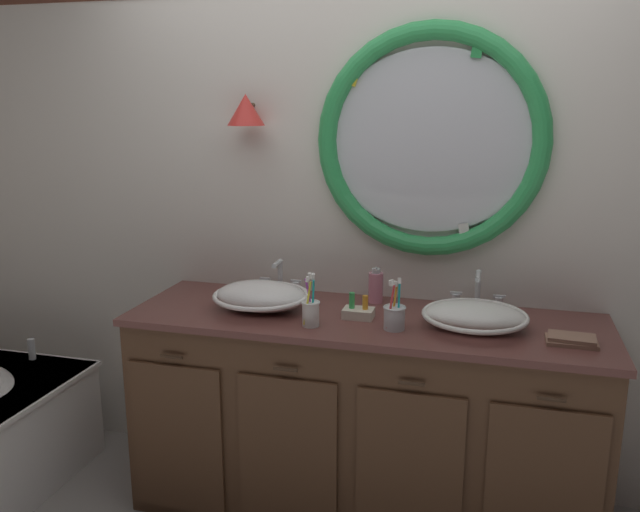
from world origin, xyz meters
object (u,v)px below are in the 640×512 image
object	(u,v)px
toothbrush_holder_right	(394,316)
folded_hand_towel	(572,340)
soap_dispenser	(376,287)
sink_basin_right	(475,316)
sink_basin_left	(261,296)
toiletry_basket	(358,312)
toothbrush_holder_left	(311,311)

from	to	relation	value
toothbrush_holder_right	folded_hand_towel	size ratio (longest dim) A/B	1.15
soap_dispenser	sink_basin_right	bearing A→B (deg)	-27.79
sink_basin_left	toiletry_basket	xyz separation A→B (m)	(0.44, 0.00, -0.04)
sink_basin_left	toothbrush_holder_left	xyz separation A→B (m)	(0.27, -0.15, -0.00)
sink_basin_left	sink_basin_right	xyz separation A→B (m)	(0.92, 0.00, -0.01)
toothbrush_holder_left	folded_hand_towel	size ratio (longest dim) A/B	1.19
sink_basin_right	toothbrush_holder_right	size ratio (longest dim) A/B	1.98
soap_dispenser	folded_hand_towel	size ratio (longest dim) A/B	0.90
toothbrush_holder_right	folded_hand_towel	world-z (taller)	toothbrush_holder_right
sink_basin_left	sink_basin_right	world-z (taller)	sink_basin_left
sink_basin_right	folded_hand_towel	distance (m)	0.37
toothbrush_holder_right	soap_dispenser	xyz separation A→B (m)	(-0.14, 0.34, 0.02)
sink_basin_left	folded_hand_towel	size ratio (longest dim) A/B	2.27
toothbrush_holder_left	toothbrush_holder_right	distance (m)	0.34
sink_basin_right	folded_hand_towel	xyz separation A→B (m)	(0.36, -0.08, -0.04)
toothbrush_holder_left	toothbrush_holder_right	xyz separation A→B (m)	(0.34, 0.05, -0.01)
sink_basin_left	toiletry_basket	bearing A→B (deg)	0.26
sink_basin_left	toothbrush_holder_left	world-z (taller)	toothbrush_holder_left
sink_basin_right	toothbrush_holder_left	size ratio (longest dim) A/B	1.91
sink_basin_left	toothbrush_holder_left	distance (m)	0.31
sink_basin_left	folded_hand_towel	distance (m)	1.28
sink_basin_left	soap_dispenser	bearing A→B (deg)	27.00
sink_basin_right	sink_basin_left	bearing A→B (deg)	180.00
toiletry_basket	toothbrush_holder_left	bearing A→B (deg)	-137.76
soap_dispenser	sink_basin_left	bearing A→B (deg)	-153.00
toothbrush_holder_right	soap_dispenser	bearing A→B (deg)	112.52
soap_dispenser	folded_hand_towel	xyz separation A→B (m)	(0.81, -0.31, -0.06)
folded_hand_towel	toiletry_basket	xyz separation A→B (m)	(-0.84, 0.08, 0.01)
toothbrush_holder_left	sink_basin_right	bearing A→B (deg)	13.01
toothbrush_holder_left	soap_dispenser	distance (m)	0.43
toothbrush_holder_left	toothbrush_holder_right	size ratio (longest dim) A/B	1.03
sink_basin_left	toothbrush_holder_right	distance (m)	0.61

